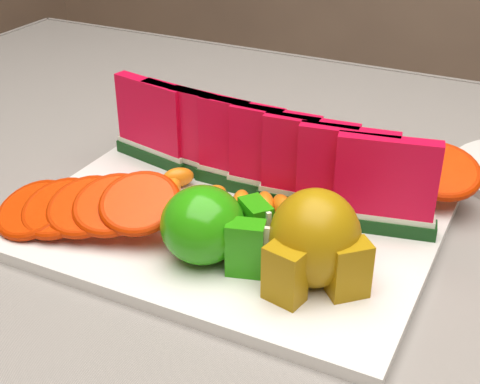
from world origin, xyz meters
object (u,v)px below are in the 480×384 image
(platter, at_px, (230,222))
(apple_cluster, at_px, (211,227))
(pear_cluster, at_px, (315,242))
(fork, at_px, (177,124))

(platter, height_order, apple_cluster, apple_cluster)
(apple_cluster, bearing_deg, pear_cluster, 6.18)
(platter, xyz_separation_m, fork, (-0.18, 0.20, -0.00))
(pear_cluster, height_order, fork, pear_cluster)
(platter, bearing_deg, apple_cluster, -76.31)
(platter, distance_m, apple_cluster, 0.08)
(pear_cluster, bearing_deg, apple_cluster, -173.82)
(apple_cluster, height_order, fork, apple_cluster)
(fork, bearing_deg, platter, -47.32)
(platter, relative_size, pear_cluster, 4.03)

